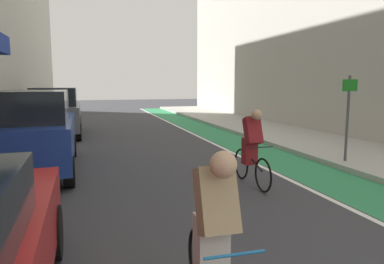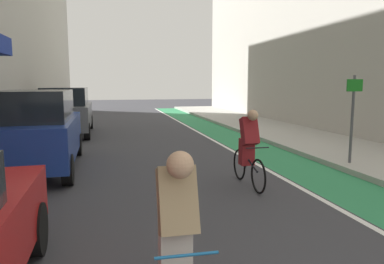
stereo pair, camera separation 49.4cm
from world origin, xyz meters
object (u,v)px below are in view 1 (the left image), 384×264
Objects in this scene: street_sign_post at (348,110)px; cyclist_lead at (215,239)px; parked_suv_gray at (56,111)px; parked_suv_blue at (33,131)px; cyclist_mid at (252,147)px.

cyclist_lead is at bearing -137.97° from street_sign_post.
parked_suv_gray reaches higher than cyclist_lead.
parked_suv_blue is at bearing -90.00° from parked_suv_gray.
cyclist_lead is 0.78× the size of street_sign_post.
parked_suv_gray is 12.98m from cyclist_lead.
cyclist_lead is at bearing -79.79° from parked_suv_gray.
street_sign_post is at bearing -45.82° from parked_suv_gray.
cyclist_mid is 0.79× the size of street_sign_post.
street_sign_post is (7.69, -7.91, 0.46)m from parked_suv_gray.
parked_suv_blue is 7.86m from street_sign_post.
parked_suv_blue is 1.98× the size of street_sign_post.
parked_suv_blue reaches higher than cyclist_lead.
cyclist_lead is 1.00× the size of cyclist_mid.
parked_suv_blue reaches higher than cyclist_mid.
street_sign_post is (7.69, -1.54, 0.46)m from parked_suv_blue.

